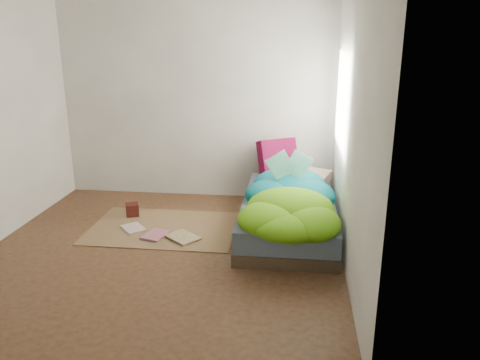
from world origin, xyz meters
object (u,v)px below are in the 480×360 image
object	(u,v)px
pillow_magenta	(278,159)
floor_book_b	(147,234)
wooden_box	(132,210)
open_book	(290,156)
floor_book_a	(124,230)
bed	(288,214)

from	to	relation	value
pillow_magenta	floor_book_b	size ratio (longest dim) A/B	1.67
pillow_magenta	wooden_box	world-z (taller)	pillow_magenta
open_book	floor_book_a	xyz separation A→B (m)	(-1.76, -0.40, -0.78)
pillow_magenta	open_book	bearing A→B (deg)	-110.03
bed	floor_book_b	size ratio (longest dim) A/B	6.89
pillow_magenta	open_book	world-z (taller)	open_book
pillow_magenta	open_book	distance (m)	0.79
bed	open_book	xyz separation A→B (m)	(-0.01, 0.07, 0.64)
pillow_magenta	wooden_box	distance (m)	1.88
open_book	floor_book_a	world-z (taller)	open_book
bed	floor_book_a	xyz separation A→B (m)	(-1.76, -0.32, -0.15)
floor_book_b	open_book	bearing A→B (deg)	33.29
open_book	floor_book_a	size ratio (longest dim) A/B	1.49
pillow_magenta	floor_book_b	bearing A→B (deg)	-169.37
wooden_box	floor_book_a	size ratio (longest dim) A/B	0.52
wooden_box	floor_book_b	distance (m)	0.63
bed	floor_book_b	xyz separation A→B (m)	(-1.49, -0.39, -0.14)
bed	pillow_magenta	bearing A→B (deg)	100.83
bed	wooden_box	world-z (taller)	bed
bed	open_book	distance (m)	0.64
open_book	floor_book_b	world-z (taller)	open_book
open_book	floor_book_b	size ratio (longest dim) A/B	1.42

